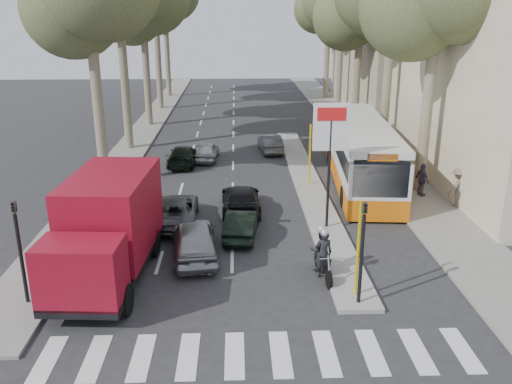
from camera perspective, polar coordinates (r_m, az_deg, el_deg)
The scene contains 21 objects.
ground at distance 19.34m, azimuth 0.14°, elevation -9.84°, with size 120.00×120.00×0.00m, color #28282B.
sidewalk_right at distance 43.96m, azimuth 10.16°, elevation 6.36°, with size 3.20×70.00×0.12m, color gray.
median_left at distance 46.48m, azimuth -11.24°, elevation 6.96°, with size 2.40×64.00×0.12m, color gray.
traffic_island at distance 29.69m, azimuth 5.57°, elevation 0.65°, with size 1.50×26.00×0.16m, color gray.
building_far at distance 53.49m, azimuth 16.17°, elevation 16.68°, with size 11.00×20.00×16.00m, color #B7A88E.
billboard at distance 23.00m, azimuth 7.79°, elevation 4.60°, with size 1.50×12.10×5.60m.
traffic_light_island at distance 17.33m, azimuth 11.18°, elevation -4.60°, with size 0.16×0.41×3.60m.
traffic_light_left at distance 18.67m, azimuth -23.79°, elevation -4.18°, with size 0.16×0.41×3.60m.
tree_r_c at distance 44.17m, azimuth 11.17°, elevation 18.96°, with size 7.40×7.20×13.32m.
silver_hatchback at distance 21.32m, azimuth -6.51°, elevation -4.93°, with size 1.74×4.34×1.48m, color #9A9DA1.
dark_hatchback at distance 23.07m, azimuth -1.54°, elevation -3.33°, with size 1.24×3.56×1.17m, color black.
queue_car_a at distance 24.69m, azimuth -8.56°, elevation -1.91°, with size 2.10×4.55×1.26m, color #45474C.
queue_car_b at distance 25.78m, azimuth -1.61°, elevation -0.78°, with size 1.80×4.42×1.28m, color black.
queue_car_c at distance 35.00m, azimuth -5.23°, elevation 4.33°, with size 1.41×3.51×1.20m, color #ACAFB5.
queue_car_d at distance 36.89m, azimuth 1.51°, elevation 5.16°, with size 1.28×3.66×1.21m, color #4B4D52.
queue_car_e at distance 34.06m, azimuth -7.68°, elevation 3.83°, with size 1.67×4.10×1.19m, color black.
red_truck at distance 19.82m, azimuth -15.33°, elevation -3.59°, with size 3.05×7.05×3.68m.
city_bus at distance 30.62m, azimuth 10.94°, elevation 4.27°, with size 3.84×13.04×3.39m.
motorcycle at distance 19.85m, azimuth 6.97°, elevation -6.38°, with size 0.86×2.24×1.91m.
pedestrian_near at distance 28.92m, azimuth 17.08°, elevation 1.24°, with size 0.99×0.49×1.69m, color #453854.
pedestrian_far at distance 27.91m, azimuth 20.47°, elevation 0.49°, with size 1.24×0.55×1.92m, color #6C5F51.
Camera 1 is at (-0.68, -16.97, 9.24)m, focal length 38.00 mm.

